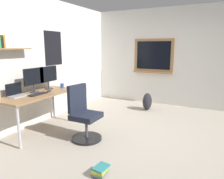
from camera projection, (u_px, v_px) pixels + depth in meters
The scene contains 13 objects.
ground_plane at pixel (152, 140), 3.63m from camera, with size 5.20×5.20×0.00m, color #ADA393.
wall_back at pixel (42, 60), 4.46m from camera, with size 5.00×0.30×2.60m.
wall_right at pixel (180, 58), 5.51m from camera, with size 0.22×5.00×2.60m.
desk at pixel (38, 97), 3.90m from camera, with size 1.49×0.68×0.73m.
office_chair at pixel (83, 116), 3.60m from camera, with size 0.52×0.52×0.95m.
laptop at pixel (16, 93), 3.65m from camera, with size 0.31×0.21×0.23m.
monitor_primary at pixel (34, 78), 3.91m from camera, with size 0.46×0.17×0.46m.
monitor_secondary at pixel (48, 76), 4.23m from camera, with size 0.46×0.17×0.46m.
keyboard at pixel (38, 94), 3.78m from camera, with size 0.37×0.13×0.02m, color black.
computer_mouse at pixel (49, 91), 4.02m from camera, with size 0.10×0.06×0.03m, color #262628.
coffee_mug at pixel (62, 86), 4.42m from camera, with size 0.08×0.08×0.09m, color #334CA5.
backpack at pixel (147, 102), 5.29m from camera, with size 0.32×0.22×0.44m, color #232328.
book_stack_on_floor at pixel (100, 171), 2.62m from camera, with size 0.23×0.19×0.12m.
Camera 1 is at (-3.32, -0.93, 1.59)m, focal length 33.53 mm.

